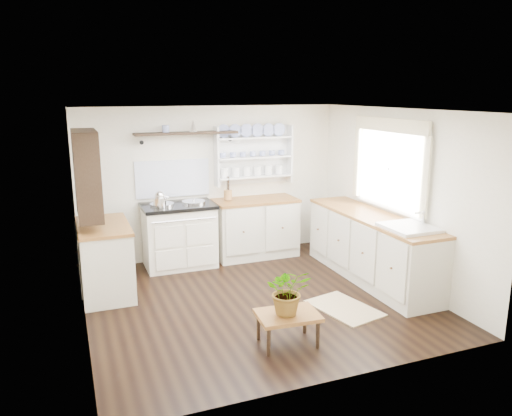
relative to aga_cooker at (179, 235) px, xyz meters
name	(u,v)px	position (x,y,z in m)	size (l,w,h in m)	color
floor	(257,299)	(0.60, -1.57, -0.47)	(4.00, 3.80, 0.01)	black
wall_back	(212,182)	(0.60, 0.33, 0.68)	(4.00, 0.02, 2.30)	silver
wall_right	(397,196)	(2.60, -1.57, 0.68)	(0.02, 3.80, 2.30)	silver
wall_left	(78,225)	(-1.40, -1.57, 0.68)	(0.02, 3.80, 2.30)	silver
ceiling	(257,110)	(0.60, -1.57, 1.83)	(4.00, 3.80, 0.01)	white
window	(389,164)	(2.55, -1.42, 1.09)	(0.08, 1.55, 1.22)	white
aga_cooker	(179,235)	(0.00, 0.00, 0.00)	(1.04, 0.72, 0.96)	white
back_cabinets	(255,227)	(1.20, 0.03, -0.01)	(1.27, 0.63, 0.90)	beige
right_cabinets	(371,247)	(2.30, -1.47, -0.01)	(0.62, 2.43, 0.90)	beige
belfast_sink	(408,237)	(2.30, -2.22, 0.33)	(0.55, 0.60, 0.45)	white
left_cabinets	(105,258)	(-1.10, -0.67, -0.01)	(0.62, 1.13, 0.90)	beige
plate_rack	(252,154)	(1.25, 0.29, 1.08)	(1.20, 0.22, 0.90)	white
high_shelf	(186,134)	(0.20, 0.21, 1.44)	(1.50, 0.29, 0.16)	black
left_shelving	(87,173)	(-1.24, -0.67, 1.08)	(0.28, 0.80, 1.05)	black
kettle	(160,200)	(-0.28, -0.12, 0.57)	(0.18, 0.18, 0.22)	silver
utensil_crock	(228,195)	(0.79, 0.11, 0.51)	(0.12, 0.12, 0.14)	#A2703B
center_table	(288,318)	(0.49, -2.72, -0.18)	(0.65, 0.49, 0.33)	brown
potted_plant	(288,291)	(0.49, -2.72, 0.11)	(0.44, 0.38, 0.49)	#3F7233
floor_rug	(344,308)	(1.47, -2.20, -0.46)	(0.55, 0.85, 0.02)	#8A7150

